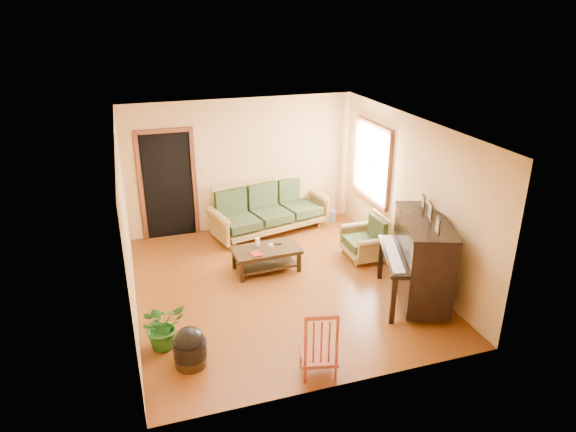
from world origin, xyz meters
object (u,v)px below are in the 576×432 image
object	(u,v)px
ceramic_crock	(331,215)
red_chair	(319,340)
armchair	(364,238)
sofa	(270,209)
coffee_table	(266,259)
piano	(421,261)
footstool	(190,351)
potted_plant	(163,325)

from	to	relation	value
ceramic_crock	red_chair	bearing A→B (deg)	-114.24
armchair	red_chair	world-z (taller)	red_chair
sofa	coffee_table	bearing A→B (deg)	-122.16
sofa	piano	distance (m)	3.46
coffee_table	red_chair	bearing A→B (deg)	-92.01
sofa	red_chair	bearing A→B (deg)	-111.79
sofa	red_chair	distance (m)	4.28
red_chair	ceramic_crock	size ratio (longest dim) A/B	3.80
piano	footstool	bearing A→B (deg)	-152.42
coffee_table	red_chair	xyz separation A→B (m)	(-0.10, -2.72, 0.26)
coffee_table	piano	size ratio (longest dim) A/B	0.74
red_chair	potted_plant	distance (m)	2.09
ceramic_crock	footstool	bearing A→B (deg)	-132.56
coffee_table	armchair	size ratio (longest dim) A/B	1.42
potted_plant	ceramic_crock	bearing A→B (deg)	41.21
red_chair	ceramic_crock	world-z (taller)	red_chair
sofa	armchair	distance (m)	2.05
coffee_table	piano	world-z (taller)	piano
piano	footstool	size ratio (longest dim) A/B	3.61
ceramic_crock	potted_plant	distance (m)	4.97
sofa	coffee_table	distance (m)	1.62
piano	red_chair	world-z (taller)	piano
potted_plant	piano	bearing A→B (deg)	-0.06
red_chair	coffee_table	bearing A→B (deg)	100.41
sofa	footstool	size ratio (longest dim) A/B	5.50
coffee_table	potted_plant	world-z (taller)	potted_plant
coffee_table	potted_plant	distance (m)	2.47
coffee_table	potted_plant	bearing A→B (deg)	-138.99
piano	ceramic_crock	size ratio (longest dim) A/B	6.17
piano	red_chair	distance (m)	2.34
ceramic_crock	sofa	bearing A→B (deg)	-174.27
ceramic_crock	armchair	bearing A→B (deg)	-93.00
coffee_table	footstool	xyz separation A→B (m)	(-1.58, -2.11, -0.00)
sofa	piano	bearing A→B (deg)	-78.79
sofa	potted_plant	distance (m)	3.93
sofa	ceramic_crock	bearing A→B (deg)	-7.99
footstool	red_chair	distance (m)	1.63
sofa	coffee_table	world-z (taller)	sofa
coffee_table	footstool	world-z (taller)	coffee_table
sofa	armchair	xyz separation A→B (m)	(1.28, -1.60, -0.10)
sofa	potted_plant	size ratio (longest dim) A/B	3.56
piano	ceramic_crock	bearing A→B (deg)	111.40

